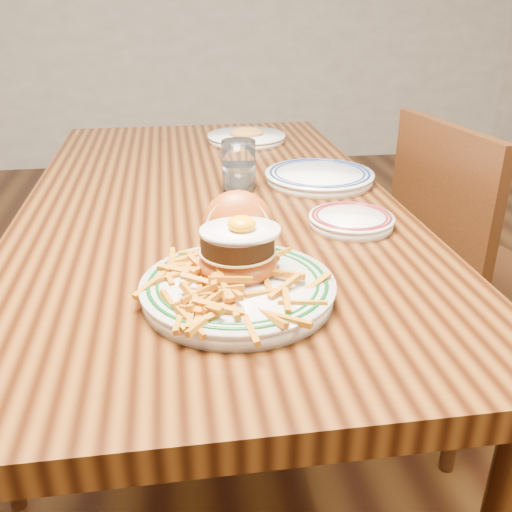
{
  "coord_description": "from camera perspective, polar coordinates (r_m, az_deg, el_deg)",
  "views": [
    {
      "loc": [
        -0.08,
        -1.27,
        1.19
      ],
      "look_at": [
        0.03,
        -0.48,
        0.82
      ],
      "focal_mm": 40.0,
      "sensor_mm": 36.0,
      "label": 1
    }
  ],
  "objects": [
    {
      "name": "floor",
      "position": [
        1.74,
        -3.69,
        -18.13
      ],
      "size": [
        6.0,
        6.0,
        0.0
      ],
      "primitive_type": "plane",
      "color": "black",
      "rests_on": "ground"
    },
    {
      "name": "table",
      "position": [
        1.38,
        -4.44,
        2.4
      ],
      "size": [
        0.85,
        1.6,
        0.75
      ],
      "color": "black",
      "rests_on": "floor"
    },
    {
      "name": "chair_right",
      "position": [
        1.65,
        20.41,
        -1.97
      ],
      "size": [
        0.48,
        0.48,
        0.9
      ],
      "rotation": [
        0.0,
        0.0,
        3.28
      ],
      "color": "#3F1E0D",
      "rests_on": "floor"
    },
    {
      "name": "main_plate",
      "position": [
        0.9,
        -1.83,
        -1.46
      ],
      "size": [
        0.31,
        0.32,
        0.15
      ],
      "rotation": [
        0.0,
        0.0,
        -0.13
      ],
      "color": "silver",
      "rests_on": "table"
    },
    {
      "name": "side_plate",
      "position": [
        1.18,
        9.51,
        3.59
      ],
      "size": [
        0.17,
        0.18,
        0.03
      ],
      "rotation": [
        0.0,
        0.0,
        -0.28
      ],
      "color": "silver",
      "rests_on": "table"
    },
    {
      "name": "rear_plate",
      "position": [
        1.45,
        6.36,
        7.93
      ],
      "size": [
        0.27,
        0.27,
        0.03
      ],
      "rotation": [
        0.0,
        0.0,
        0.33
      ],
      "color": "silver",
      "rests_on": "table"
    },
    {
      "name": "water_glass",
      "position": [
        1.38,
        -1.75,
        8.71
      ],
      "size": [
        0.08,
        0.08,
        0.12
      ],
      "color": "white",
      "rests_on": "table"
    },
    {
      "name": "far_plate",
      "position": [
        1.86,
        -0.95,
        11.79
      ],
      "size": [
        0.25,
        0.25,
        0.04
      ],
      "rotation": [
        0.0,
        0.0,
        -0.03
      ],
      "color": "silver",
      "rests_on": "table"
    }
  ]
}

